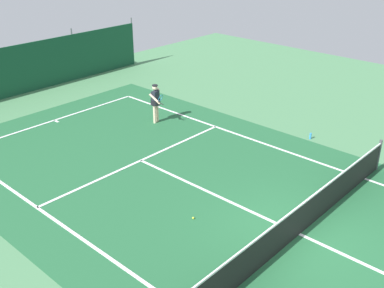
# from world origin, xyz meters

# --- Properties ---
(ground_plane) EXTENTS (36.00, 36.00, 0.00)m
(ground_plane) POSITION_xyz_m (0.00, 0.00, 0.00)
(ground_plane) COLOR #4C8456
(court_surface) EXTENTS (11.02, 26.60, 0.01)m
(court_surface) POSITION_xyz_m (0.00, 0.00, 0.00)
(court_surface) COLOR #236038
(court_surface) RESTS_ON ground
(tennis_net) EXTENTS (10.12, 0.10, 1.10)m
(tennis_net) POSITION_xyz_m (0.00, 0.00, 0.51)
(tennis_net) COLOR black
(tennis_net) RESTS_ON ground
(tennis_player) EXTENTS (0.59, 0.81, 1.64)m
(tennis_player) POSITION_xyz_m (2.81, 8.56, 0.96)
(tennis_player) COLOR beige
(tennis_player) RESTS_ON ground
(tennis_ball_near_player) EXTENTS (0.07, 0.07, 0.07)m
(tennis_ball_near_player) POSITION_xyz_m (-1.41, 2.60, 0.03)
(tennis_ball_near_player) COLOR #CCDB33
(tennis_ball_near_player) RESTS_ON ground
(water_bottle) EXTENTS (0.08, 0.08, 0.24)m
(water_bottle) POSITION_xyz_m (5.70, 2.92, 0.12)
(water_bottle) COLOR #338CD8
(water_bottle) RESTS_ON ground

